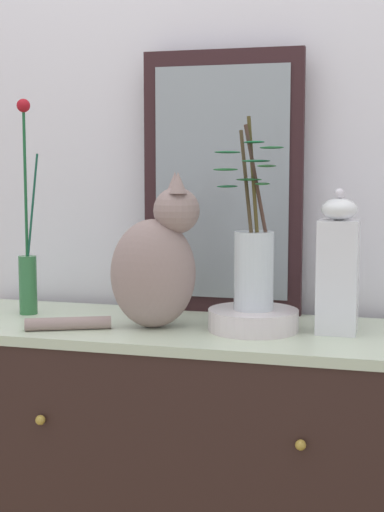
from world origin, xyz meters
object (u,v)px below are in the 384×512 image
Objects in this scene: sideboard at (192,495)px; jar_lidded_porcelain at (338,268)px; mirror_leaning at (222,183)px; vase_glass_clear at (253,261)px; bowl_porcelain at (253,320)px; cat_sitting at (155,264)px; vase_slim_green at (27,261)px.

sideboard is 0.71m from jar_lidded_porcelain.
mirror_leaning is 1.52× the size of vase_glass_clear.
sideboard is at bearing 177.70° from bowl_porcelain.
bowl_porcelain is 0.15m from vase_glass_clear.
vase_slim_green is (-0.39, 0.07, -0.01)m from cat_sitting.
mirror_leaning reaches higher than cat_sitting.
sideboard is 0.83m from mirror_leaning.
cat_sitting reaches higher than sideboard.
vase_slim_green is 0.64m from vase_glass_clear.
sideboard is 6.27× the size of bowl_porcelain.
jar_lidded_porcelain is (0.36, 0.02, 0.61)m from sideboard.
vase_slim_green reaches higher than cat_sitting.
bowl_porcelain is at bearing -2.30° from sideboard.
mirror_leaning reaches higher than sideboard.
vase_glass_clear is (0.13, -0.22, -0.18)m from mirror_leaning.
sideboard is 3.30× the size of cat_sitting.
mirror_leaning is at bearing 82.19° from sideboard.
mirror_leaning is 0.43m from jar_lidded_porcelain.
vase_glass_clear reaches higher than jar_lidded_porcelain.
vase_slim_green reaches higher than sideboard.
sideboard is 2.41× the size of vase_slim_green.
cat_sitting is 0.25m from vase_glass_clear.
jar_lidded_porcelain is at bearing 3.36° from sideboard.
cat_sitting is at bearing -173.77° from vase_glass_clear.
vase_glass_clear is at bearing -59.03° from mirror_leaning.
vase_slim_green is at bearing -161.41° from mirror_leaning.
vase_slim_green is at bearing 175.71° from vase_glass_clear.
mirror_leaning reaches higher than jar_lidded_porcelain.
sideboard is 2.99× the size of vase_glass_clear.
bowl_porcelain is 0.48× the size of vase_glass_clear.
mirror_leaning is (0.03, 0.21, 0.81)m from sideboard.
vase_slim_green is 1.66× the size of jar_lidded_porcelain.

